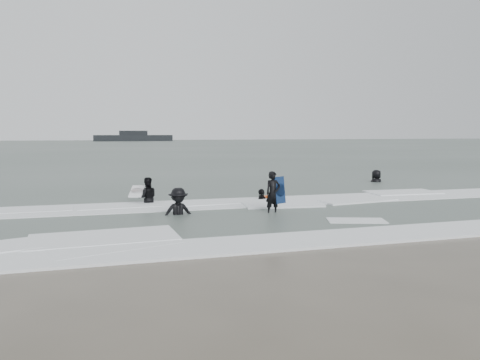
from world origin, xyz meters
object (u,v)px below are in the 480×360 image
object	(u,v)px
vessel_horizon	(133,137)
surfer_right_far	(376,183)
surfer_breaker	(179,217)
surfer_right_near	(262,201)
surfer_wading	(147,205)
surfer_centre	(273,214)

from	to	relation	value
vessel_horizon	surfer_right_far	bearing A→B (deg)	-86.79
surfer_breaker	surfer_right_far	xyz separation A→B (m)	(12.49, 7.69, 0.00)
surfer_right_near	surfer_wading	bearing A→B (deg)	-42.33
surfer_right_near	vessel_horizon	world-z (taller)	vessel_horizon
surfer_centre	surfer_breaker	size ratio (longest dim) A/B	0.84
surfer_wading	surfer_right_near	size ratio (longest dim) A/B	1.00
surfer_right_far	surfer_wading	bearing A→B (deg)	13.06
surfer_wading	surfer_breaker	bearing A→B (deg)	105.07
surfer_right_near	surfer_breaker	bearing A→B (deg)	-5.04
surfer_centre	vessel_horizon	size ratio (longest dim) A/B	0.06
surfer_right_far	surfer_breaker	bearing A→B (deg)	25.19
surfer_centre	surfer_right_far	world-z (taller)	surfer_right_far
surfer_wading	surfer_right_far	world-z (taller)	surfer_right_far
surfer_right_far	vessel_horizon	size ratio (longest dim) A/B	0.08
surfer_wading	surfer_right_near	world-z (taller)	same
surfer_right_near	surfer_right_far	xyz separation A→B (m)	(8.53, 4.86, 0.00)
vessel_horizon	surfer_breaker	bearing A→B (deg)	-92.18
surfer_breaker	surfer_centre	bearing A→B (deg)	-12.37
surfer_breaker	surfer_right_near	world-z (taller)	surfer_breaker
surfer_breaker	surfer_right_far	world-z (taller)	surfer_right_far
surfer_wading	surfer_right_far	size ratio (longest dim) A/B	0.87
surfer_centre	surfer_wading	bearing A→B (deg)	130.84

